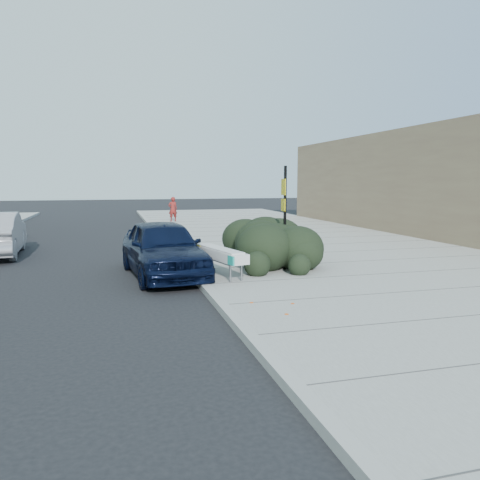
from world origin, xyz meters
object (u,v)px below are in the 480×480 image
object	(u,v)px
sign_post	(284,210)
pedestrian	(173,209)
bike_rack	(257,252)
sedan_navy	(163,248)
bench	(219,254)

from	to	relation	value
sign_post	pedestrian	bearing A→B (deg)	94.68
bike_rack	sedan_navy	bearing A→B (deg)	143.96
bike_rack	sign_post	world-z (taller)	sign_post
sedan_navy	pedestrian	distance (m)	16.60
bench	sign_post	bearing A→B (deg)	12.58
bench	pedestrian	world-z (taller)	pedestrian
sedan_navy	sign_post	bearing A→B (deg)	-4.73
sign_post	bike_rack	bearing A→B (deg)	-140.09
pedestrian	bike_rack	bearing A→B (deg)	83.65
bike_rack	pedestrian	xyz separation A→B (m)	(-0.13, 17.33, 0.21)
bench	pedestrian	bearing A→B (deg)	73.10
sign_post	sedan_navy	size ratio (longest dim) A/B	0.63
bench	bike_rack	world-z (taller)	bike_rack
sign_post	sedan_navy	bearing A→B (deg)	-178.51
bike_rack	sedan_navy	distance (m)	2.65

